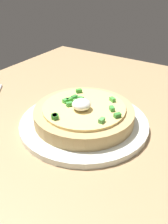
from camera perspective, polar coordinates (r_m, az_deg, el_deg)
name	(u,v)px	position (r cm, az deg, el deg)	size (l,w,h in cm)	color
dining_table	(64,138)	(50.98, -4.58, -5.87)	(98.22, 74.97, 2.77)	tan
plate	(84,123)	(51.71, 0.00, -2.49)	(26.45, 26.45, 1.21)	white
pizza	(84,114)	(50.49, -0.02, -0.36)	(20.40, 20.40, 5.40)	tan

